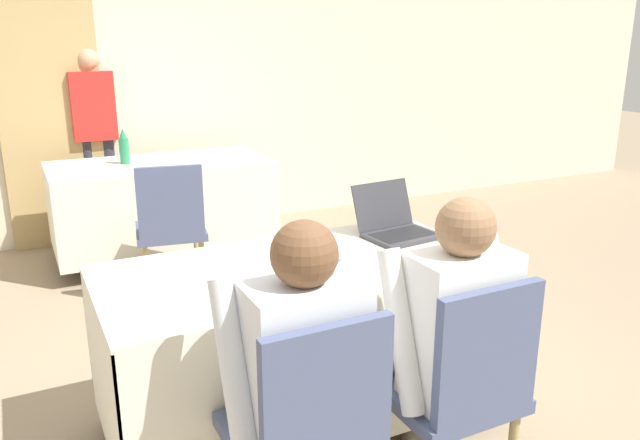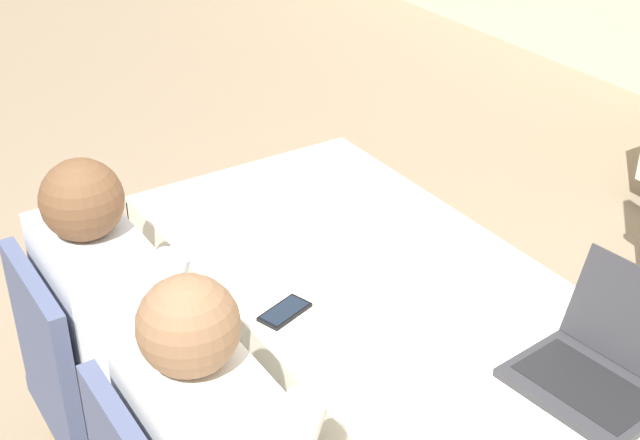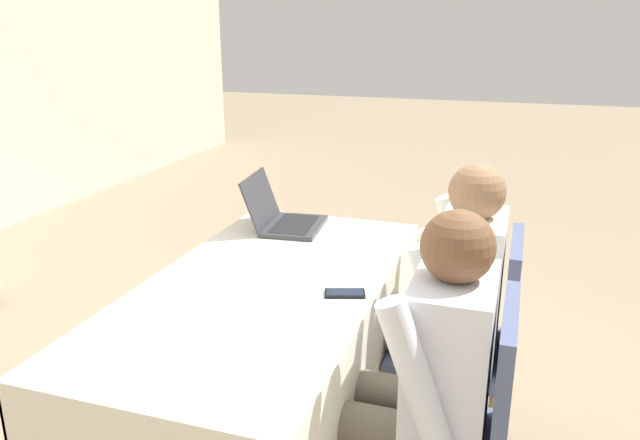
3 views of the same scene
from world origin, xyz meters
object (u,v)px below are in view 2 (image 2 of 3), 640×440
cell_phone (285,312)px  laptop (600,367)px  chair_near_left (101,389)px  person_checkered_shirt (131,328)px

cell_phone → laptop: bearing=18.9°
laptop → chair_near_left: size_ratio=0.39×
chair_near_left → person_checkered_shirt: person_checkered_shirt is taller
cell_phone → chair_near_left: bearing=-141.8°
laptop → person_checkered_shirt: person_checkered_shirt is taller
laptop → cell_phone: bearing=-148.7°
cell_phone → person_checkered_shirt: bearing=-149.8°
laptop → person_checkered_shirt: (-0.88, -0.77, -0.14)m
cell_phone → chair_near_left: (-0.27, -0.41, -0.26)m
cell_phone → chair_near_left: size_ratio=0.17×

